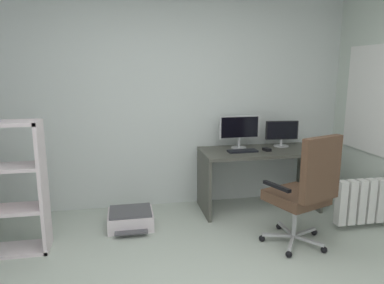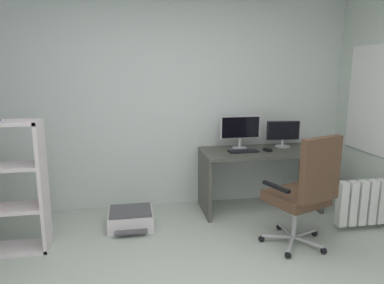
% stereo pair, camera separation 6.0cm
% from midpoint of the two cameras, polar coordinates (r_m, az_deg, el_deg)
% --- Properties ---
extents(wall_back, '(4.46, 0.10, 2.64)m').
position_cam_midpoint_polar(wall_back, '(4.26, -4.92, 7.21)').
color(wall_back, silver).
rests_on(wall_back, ground).
extents(desk, '(1.37, 0.63, 0.72)m').
position_cam_midpoint_polar(desk, '(4.26, 10.36, -3.81)').
color(desk, '#494A41').
rests_on(desk, ground).
extents(monitor_main, '(0.49, 0.18, 0.39)m').
position_cam_midpoint_polar(monitor_main, '(4.22, 7.22, 2.13)').
color(monitor_main, '#B2B5B7').
rests_on(monitor_main, desk).
extents(monitor_secondary, '(0.40, 0.18, 0.31)m').
position_cam_midpoint_polar(monitor_secondary, '(4.42, 13.88, 1.59)').
color(monitor_secondary, '#B2B5B7').
rests_on(monitor_secondary, desk).
extents(keyboard, '(0.34, 0.14, 0.02)m').
position_cam_midpoint_polar(keyboard, '(4.08, 7.73, -1.45)').
color(keyboard, black).
rests_on(keyboard, desk).
extents(computer_mouse, '(0.08, 0.11, 0.03)m').
position_cam_midpoint_polar(computer_mouse, '(4.17, 11.56, -1.19)').
color(computer_mouse, black).
rests_on(computer_mouse, desk).
extents(office_chair, '(0.63, 0.68, 1.09)m').
position_cam_midpoint_polar(office_chair, '(3.40, 17.32, -7.16)').
color(office_chair, '#B7BABC').
rests_on(office_chair, ground).
extents(printer, '(0.47, 0.48, 0.19)m').
position_cam_midpoint_polar(printer, '(3.90, -10.30, -12.07)').
color(printer, silver).
rests_on(printer, ground).
extents(radiator, '(0.97, 0.10, 0.47)m').
position_cam_midpoint_polar(radiator, '(4.25, 27.53, -8.30)').
color(radiator, white).
rests_on(radiator, ground).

